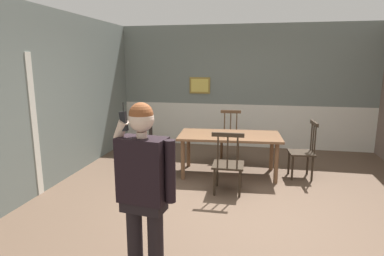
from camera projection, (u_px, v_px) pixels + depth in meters
ground_plane at (231, 205)px, 4.53m from camera, size 7.31×7.31×0.00m
room_back_partition at (244, 89)px, 7.45m from camera, size 5.86×0.17×2.79m
room_left_partition at (36, 101)px, 4.80m from camera, size 0.13×6.64×2.79m
dining_table at (229, 139)px, 5.64m from camera, size 1.80×1.00×0.72m
chair_near_window at (230, 137)px, 6.47m from camera, size 0.43×0.43×1.01m
chair_by_doorway at (228, 163)px, 4.87m from camera, size 0.47×0.47×0.97m
chair_at_table_head at (303, 151)px, 5.51m from camera, size 0.44×0.44×0.98m
chair_opposite_corner at (159, 145)px, 5.82m from camera, size 0.46×0.46×1.03m
person_figure at (144, 184)px, 2.76m from camera, size 0.57×0.28×1.64m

